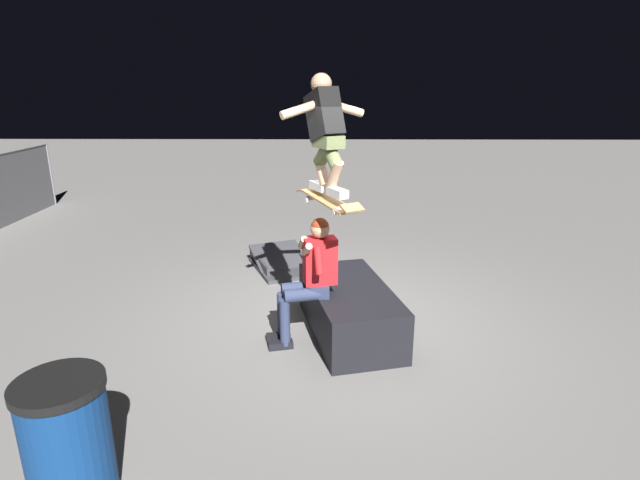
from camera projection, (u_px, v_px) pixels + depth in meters
name	position (u px, v px, depth m)	size (l,w,h in m)	color
ground_plane	(339.00, 323.00, 5.92)	(40.00, 40.00, 0.00)	slate
ledge_box_main	(349.00, 309.00, 5.64)	(1.70, 0.83, 0.55)	black
person_sitting_on_ledge	(310.00, 274.00, 5.28)	(0.59, 0.79, 1.39)	#2D3856
skateboard	(328.00, 201.00, 4.92)	(0.99, 0.67, 0.13)	#AD8451
skater_airborne	(325.00, 129.00, 4.76)	(0.63, 0.81, 1.12)	white
kicker_ramp	(283.00, 265.00, 7.63)	(1.30, 1.13, 0.36)	#38383D
trash_bin	(68.00, 442.00, 3.29)	(0.57, 0.57, 0.92)	navy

